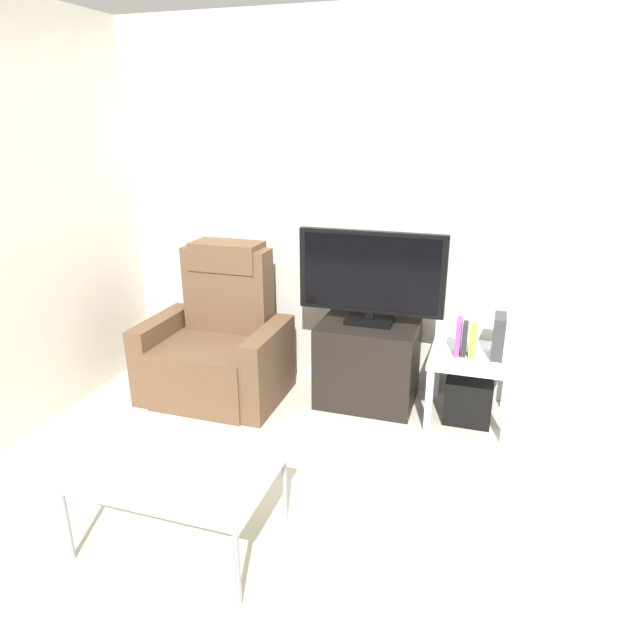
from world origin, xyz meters
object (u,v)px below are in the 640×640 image
Objects in this scene: television at (371,276)px; recliner_armchair at (218,345)px; book_middle at (465,339)px; book_rightmost at (473,340)px; game_console at (499,336)px; cell_phone at (176,462)px; coffee_table at (178,472)px; subwoofer_box at (468,398)px; tv_stand at (368,363)px; side_table at (472,365)px; book_leftmost at (458,337)px.

recliner_armchair is at bearing -169.63° from television.
book_middle is 0.05m from book_rightmost.
cell_phone is (-1.40, -1.56, -0.21)m from game_console.
coffee_table is at bearing -81.30° from recliner_armchair.
game_console reaches higher than subwoofer_box.
book_middle is (0.64, -0.06, 0.28)m from tv_stand.
side_table is 1.94× the size of game_console.
side_table reaches higher than subwoofer_box.
subwoofer_box is (0.70, -0.04, -0.15)m from tv_stand.
book_leftmost reaches higher than book_middle.
book_middle is at bearing -7.63° from recliner_armchair.
book_rightmost is at bearing 51.98° from coffee_table.
book_rightmost reaches higher than coffee_table.
side_table is at bearing 52.12° from coffee_table.
recliner_armchair is 1.50m from cell_phone.
subwoofer_box is at bearing -2.90° from tv_stand.
subwoofer_box is at bearing 87.99° from cell_phone.
book_rightmost reaches higher than subwoofer_box.
recliner_armchair is 1.54m from coffee_table.
game_console is at bearing 85.09° from cell_phone.
tv_stand is 0.75m from book_rightmost.
book_leftmost reaches higher than coffee_table.
tv_stand reaches higher than subwoofer_box.
subwoofer_box is 1.40× the size of book_middle.
book_middle is (0.64, -0.07, -0.35)m from television.
book_middle is 0.77× the size of game_console.
recliner_armchair reaches higher than subwoofer_box.
game_console is (0.15, 0.01, 0.21)m from side_table.
book_middle is 1.05× the size of book_rightmost.
side_table reaches higher than coffee_table.
cell_phone is at bearing 129.40° from coffee_table.
recliner_armchair is 5.24× the size of book_rightmost.
book_leftmost reaches higher than subwoofer_box.
book_rightmost reaches higher than tv_stand.
subwoofer_box is at bearing 18.02° from book_middle.
recliner_armchair is 1.77m from book_rightmost.
cell_phone is (-1.26, -1.55, 0.01)m from side_table.
side_table is 0.22m from book_leftmost.
book_leftmost is 1.09× the size of book_middle.
recliner_armchair is at bearing -175.51° from game_console.
coffee_table is 6.00× the size of cell_phone.
television is at bearing 173.37° from book_middle.
television is (0.00, 0.02, 0.63)m from tv_stand.
subwoofer_box is (0.70, -0.05, -0.77)m from television.
book_rightmost is 1.99m from cell_phone.
tv_stand is 0.62× the size of recliner_armchair.
game_console is at bearing 8.27° from book_middle.
television is at bearing 176.99° from game_console.
game_console is at bearing 3.95° from subwoofer_box.
subwoofer_box is 1.28× the size of book_leftmost.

